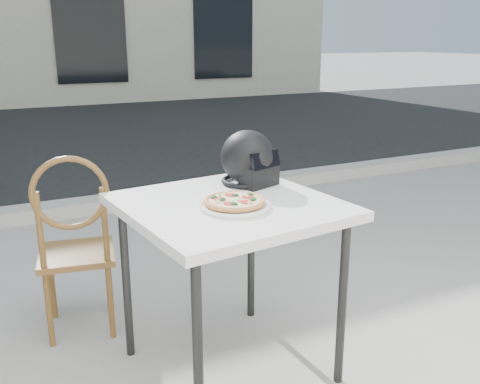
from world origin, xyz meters
name	(u,v)px	position (x,y,z in m)	size (l,w,h in m)	color
street_asphalt	(40,139)	(0.00, 7.00, 0.00)	(30.00, 8.00, 0.00)	black
curb	(92,205)	(0.00, 3.00, 0.06)	(30.00, 0.25, 0.12)	#9F9E95
cafe_table_main	(229,218)	(0.11, 0.29, 0.76)	(0.97, 0.97, 0.84)	white
plate	(235,206)	(0.09, 0.20, 0.85)	(0.33, 0.33, 0.02)	white
pizza	(235,201)	(0.09, 0.20, 0.87)	(0.29, 0.29, 0.03)	#D08A4C
helmet	(249,160)	(0.32, 0.52, 0.96)	(0.33, 0.34, 0.27)	black
cafe_chair_main	(75,237)	(-0.47, 0.92, 0.56)	(0.45, 0.45, 1.00)	brown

